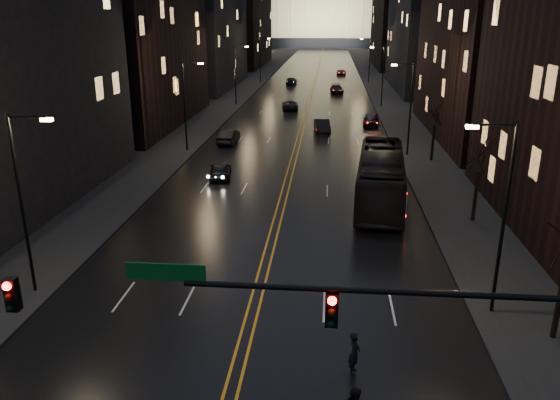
% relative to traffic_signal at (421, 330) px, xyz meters
% --- Properties ---
extents(road, '(20.00, 320.00, 0.02)m').
position_rel_traffic_signal_xyz_m(road, '(-5.91, 130.00, -5.09)').
color(road, black).
rests_on(road, ground).
extents(sidewalk_left, '(8.00, 320.00, 0.16)m').
position_rel_traffic_signal_xyz_m(sidewalk_left, '(-19.91, 130.00, -5.02)').
color(sidewalk_left, black).
rests_on(sidewalk_left, ground).
extents(sidewalk_right, '(8.00, 320.00, 0.16)m').
position_rel_traffic_signal_xyz_m(sidewalk_right, '(8.09, 130.00, -5.02)').
color(sidewalk_right, black).
rests_on(sidewalk_right, ground).
extents(center_line, '(0.62, 320.00, 0.01)m').
position_rel_traffic_signal_xyz_m(center_line, '(-5.91, 130.00, -5.08)').
color(center_line, orange).
rests_on(center_line, road).
extents(building_left_mid, '(12.00, 30.00, 28.00)m').
position_rel_traffic_signal_xyz_m(building_left_mid, '(-26.91, 54.00, 8.90)').
color(building_left_mid, black).
rests_on(building_left_mid, ground).
extents(building_left_far, '(12.00, 34.00, 20.00)m').
position_rel_traffic_signal_xyz_m(building_left_far, '(-26.91, 92.00, 4.90)').
color(building_left_far, black).
rests_on(building_left_far, ground).
extents(building_left_dist, '(12.00, 40.00, 24.00)m').
position_rel_traffic_signal_xyz_m(building_left_dist, '(-26.91, 140.00, 6.90)').
color(building_left_dist, black).
rests_on(building_left_dist, ground).
extents(building_right_mid, '(12.00, 34.00, 26.00)m').
position_rel_traffic_signal_xyz_m(building_right_mid, '(15.09, 92.00, 7.90)').
color(building_right_mid, black).
rests_on(building_right_mid, ground).
extents(building_right_dist, '(12.00, 40.00, 22.00)m').
position_rel_traffic_signal_xyz_m(building_right_dist, '(15.09, 140.00, 5.90)').
color(building_right_dist, black).
rests_on(building_right_dist, ground).
extents(capitol, '(90.00, 50.00, 58.50)m').
position_rel_traffic_signal_xyz_m(capitol, '(-5.91, 250.00, 12.05)').
color(capitol, black).
rests_on(capitol, ground).
extents(traffic_signal, '(17.29, 0.45, 7.00)m').
position_rel_traffic_signal_xyz_m(traffic_signal, '(0.00, 0.00, 0.00)').
color(traffic_signal, black).
rests_on(traffic_signal, ground).
extents(streetlamp_right_near, '(2.13, 0.25, 9.00)m').
position_rel_traffic_signal_xyz_m(streetlamp_right_near, '(4.91, 10.00, -0.02)').
color(streetlamp_right_near, black).
rests_on(streetlamp_right_near, ground).
extents(streetlamp_left_near, '(2.13, 0.25, 9.00)m').
position_rel_traffic_signal_xyz_m(streetlamp_left_near, '(-16.72, 10.00, -0.02)').
color(streetlamp_left_near, black).
rests_on(streetlamp_left_near, ground).
extents(streetlamp_right_mid, '(2.13, 0.25, 9.00)m').
position_rel_traffic_signal_xyz_m(streetlamp_right_mid, '(4.91, 40.00, -0.02)').
color(streetlamp_right_mid, black).
rests_on(streetlamp_right_mid, ground).
extents(streetlamp_left_mid, '(2.13, 0.25, 9.00)m').
position_rel_traffic_signal_xyz_m(streetlamp_left_mid, '(-16.72, 40.00, -0.02)').
color(streetlamp_left_mid, black).
rests_on(streetlamp_left_mid, ground).
extents(streetlamp_right_far, '(2.13, 0.25, 9.00)m').
position_rel_traffic_signal_xyz_m(streetlamp_right_far, '(4.91, 70.00, -0.02)').
color(streetlamp_right_far, black).
rests_on(streetlamp_right_far, ground).
extents(streetlamp_left_far, '(2.13, 0.25, 9.00)m').
position_rel_traffic_signal_xyz_m(streetlamp_left_far, '(-16.72, 70.00, -0.02)').
color(streetlamp_left_far, black).
rests_on(streetlamp_left_far, ground).
extents(streetlamp_right_dist, '(2.13, 0.25, 9.00)m').
position_rel_traffic_signal_xyz_m(streetlamp_right_dist, '(4.91, 100.00, -0.02)').
color(streetlamp_right_dist, black).
rests_on(streetlamp_right_dist, ground).
extents(streetlamp_left_dist, '(2.13, 0.25, 9.00)m').
position_rel_traffic_signal_xyz_m(streetlamp_left_dist, '(-16.72, 100.00, -0.02)').
color(streetlamp_left_dist, black).
rests_on(streetlamp_left_dist, ground).
extents(tree_right_mid, '(2.40, 2.40, 6.65)m').
position_rel_traffic_signal_xyz_m(tree_right_mid, '(7.09, 22.00, -0.58)').
color(tree_right_mid, black).
rests_on(tree_right_mid, ground).
extents(tree_right_far, '(2.40, 2.40, 6.65)m').
position_rel_traffic_signal_xyz_m(tree_right_far, '(7.09, 38.00, -0.58)').
color(tree_right_far, black).
rests_on(tree_right_far, ground).
extents(bus, '(4.38, 13.76, 3.77)m').
position_rel_traffic_signal_xyz_m(bus, '(1.25, 25.78, -3.22)').
color(bus, black).
rests_on(bus, ground).
extents(oncoming_car_a, '(2.20, 4.42, 1.45)m').
position_rel_traffic_signal_xyz_m(oncoming_car_a, '(-11.67, 30.84, -4.38)').
color(oncoming_car_a, black).
rests_on(oncoming_car_a, ground).
extents(oncoming_car_b, '(1.84, 4.76, 1.54)m').
position_rel_traffic_signal_xyz_m(oncoming_car_b, '(-13.35, 44.07, -4.33)').
color(oncoming_car_b, black).
rests_on(oncoming_car_b, ground).
extents(oncoming_car_c, '(2.69, 5.01, 1.34)m').
position_rel_traffic_signal_xyz_m(oncoming_car_c, '(-8.41, 67.13, -4.44)').
color(oncoming_car_c, black).
rests_on(oncoming_car_c, ground).
extents(oncoming_car_d, '(1.98, 4.78, 1.38)m').
position_rel_traffic_signal_xyz_m(oncoming_car_d, '(-10.41, 98.03, -4.41)').
color(oncoming_car_d, black).
rests_on(oncoming_car_d, ground).
extents(receding_car_a, '(2.15, 4.90, 1.56)m').
position_rel_traffic_signal_xyz_m(receding_car_a, '(-3.41, 50.58, -4.32)').
color(receding_car_a, black).
rests_on(receding_car_a, ground).
extents(receding_car_b, '(2.38, 4.79, 1.57)m').
position_rel_traffic_signal_xyz_m(receding_car_b, '(2.59, 55.38, -4.32)').
color(receding_car_b, black).
rests_on(receding_car_b, ground).
extents(receding_car_c, '(2.54, 5.28, 1.48)m').
position_rel_traffic_signal_xyz_m(receding_car_c, '(-1.43, 85.24, -4.36)').
color(receding_car_c, black).
rests_on(receding_car_c, ground).
extents(receding_car_d, '(2.13, 4.54, 1.26)m').
position_rel_traffic_signal_xyz_m(receding_car_d, '(-0.13, 116.73, -4.48)').
color(receding_car_d, black).
rests_on(receding_car_d, ground).
extents(pedestrian_a, '(0.56, 0.72, 1.75)m').
position_rel_traffic_signal_xyz_m(pedestrian_a, '(-1.41, 5.00, -4.23)').
color(pedestrian_a, black).
rests_on(pedestrian_a, ground).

